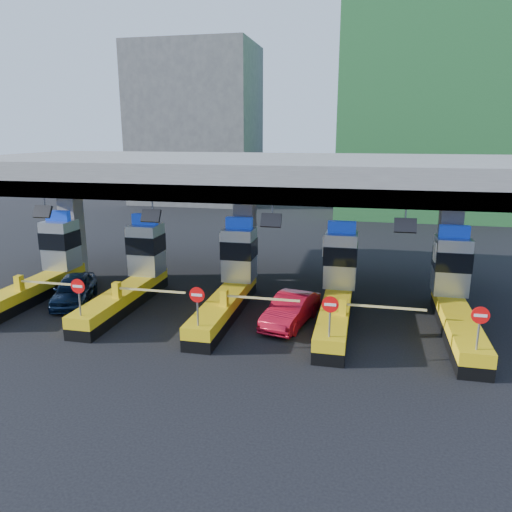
# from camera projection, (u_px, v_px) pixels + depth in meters

# --- Properties ---
(ground) EXTENTS (120.00, 120.00, 0.00)m
(ground) POSITION_uv_depth(u_px,v_px,m) (230.00, 310.00, 23.74)
(ground) COLOR black
(ground) RESTS_ON ground
(toll_canopy) EXTENTS (28.00, 12.09, 7.00)m
(toll_canopy) POSITION_uv_depth(u_px,v_px,m) (244.00, 175.00, 24.98)
(toll_canopy) COLOR slate
(toll_canopy) RESTS_ON ground
(toll_lane_far_left) EXTENTS (4.43, 8.00, 4.16)m
(toll_lane_far_left) POSITION_uv_depth(u_px,v_px,m) (45.00, 268.00, 25.78)
(toll_lane_far_left) COLOR black
(toll_lane_far_left) RESTS_ON ground
(toll_lane_left) EXTENTS (4.43, 8.00, 4.16)m
(toll_lane_left) POSITION_uv_depth(u_px,v_px,m) (134.00, 274.00, 24.72)
(toll_lane_left) COLOR black
(toll_lane_left) RESTS_ON ground
(toll_lane_center) EXTENTS (4.43, 8.00, 4.16)m
(toll_lane_center) POSITION_uv_depth(u_px,v_px,m) (232.00, 280.00, 23.67)
(toll_lane_center) COLOR black
(toll_lane_center) RESTS_ON ground
(toll_lane_right) EXTENTS (4.43, 8.00, 4.16)m
(toll_lane_right) POSITION_uv_depth(u_px,v_px,m) (338.00, 287.00, 22.61)
(toll_lane_right) COLOR black
(toll_lane_right) RESTS_ON ground
(toll_lane_far_right) EXTENTS (4.43, 8.00, 4.16)m
(toll_lane_far_right) POSITION_uv_depth(u_px,v_px,m) (455.00, 294.00, 21.55)
(toll_lane_far_right) COLOR black
(toll_lane_far_right) RESTS_ON ground
(bg_building_scaffold) EXTENTS (18.00, 12.00, 28.00)m
(bg_building_scaffold) POSITION_uv_depth(u_px,v_px,m) (436.00, 71.00, 48.14)
(bg_building_scaffold) COLOR #1E5926
(bg_building_scaffold) RESTS_ON ground
(bg_building_concrete) EXTENTS (14.00, 10.00, 18.00)m
(bg_building_concrete) POSITION_uv_depth(u_px,v_px,m) (196.00, 125.00, 58.62)
(bg_building_concrete) COLOR #4C4C49
(bg_building_concrete) RESTS_ON ground
(van) EXTENTS (2.94, 4.47, 1.41)m
(van) POSITION_uv_depth(u_px,v_px,m) (74.00, 289.00, 24.50)
(van) COLOR black
(van) RESTS_ON ground
(red_car) EXTENTS (2.27, 4.28, 1.34)m
(red_car) POSITION_uv_depth(u_px,v_px,m) (291.00, 310.00, 21.77)
(red_car) COLOR maroon
(red_car) RESTS_ON ground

